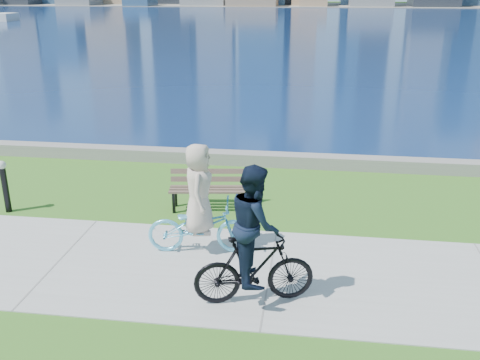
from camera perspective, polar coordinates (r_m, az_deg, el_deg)
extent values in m
plane|color=#30641A|center=(9.85, 3.17, -10.02)|extent=(320.00, 320.00, 0.00)
cube|color=#A5A59F|center=(9.85, 3.18, -9.97)|extent=(80.00, 3.50, 0.02)
cube|color=slate|center=(15.46, 5.16, 2.12)|extent=(90.00, 0.50, 0.35)
cube|color=#0B214B|center=(80.64, 7.75, 16.53)|extent=(320.00, 131.00, 0.01)
cube|color=slate|center=(138.58, 8.02, 18.01)|extent=(320.00, 30.00, 0.12)
cube|color=black|center=(12.31, -7.08, -2.44)|extent=(0.07, 0.07, 0.49)
cube|color=black|center=(12.22, 0.01, -2.47)|extent=(0.07, 0.07, 0.49)
cube|color=black|center=(12.67, -6.87, -1.76)|extent=(0.07, 0.07, 0.49)
cube|color=black|center=(12.58, 0.02, -1.78)|extent=(0.07, 0.07, 0.49)
cube|color=brown|center=(12.14, -3.57, -1.30)|extent=(1.73, 0.34, 0.04)
cube|color=brown|center=(12.30, -3.52, -1.01)|extent=(1.73, 0.34, 0.04)
cube|color=brown|center=(12.46, -3.48, -0.72)|extent=(1.73, 0.34, 0.04)
cube|color=brown|center=(12.54, -3.45, 0.10)|extent=(1.73, 0.30, 0.13)
cube|color=brown|center=(12.50, -3.46, 0.94)|extent=(1.73, 0.30, 0.13)
cylinder|color=black|center=(13.30, -23.73, -0.93)|extent=(0.14, 0.14, 1.09)
sphere|color=beige|center=(13.12, -24.09, 1.46)|extent=(0.20, 0.20, 0.20)
imported|color=#62C9F0|center=(10.38, -4.32, -4.97)|extent=(0.94, 2.09, 1.06)
imported|color=silver|center=(10.07, -4.44, -0.94)|extent=(0.66, 0.93, 1.76)
imported|color=black|center=(8.76, 1.52, -9.50)|extent=(1.05, 2.05, 1.18)
imported|color=black|center=(8.39, 1.57, -4.71)|extent=(0.94, 1.08, 1.94)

